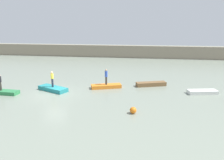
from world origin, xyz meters
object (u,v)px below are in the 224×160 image
at_px(rowboat_brown, 151,84).
at_px(mooring_buoy, 133,110).
at_px(rowboat_teal, 53,89).
at_px(rowboat_green, 1,92).
at_px(rowboat_orange, 106,86).
at_px(rowboat_white, 202,92).
at_px(person_blue_shirt, 106,76).
at_px(person_dark_shirt, 0,81).
at_px(person_yellow_shirt, 52,78).

xyz_separation_m(rowboat_brown, mooring_buoy, (-1.59, -8.79, 0.04)).
relative_size(rowboat_teal, mooring_buoy, 6.36).
xyz_separation_m(rowboat_green, rowboat_orange, (10.68, 3.92, 0.02)).
height_order(rowboat_white, mooring_buoy, mooring_buoy).
distance_m(rowboat_brown, rowboat_white, 5.84).
xyz_separation_m(rowboat_green, rowboat_teal, (4.98, 1.95, 0.03)).
height_order(rowboat_brown, person_blue_shirt, person_blue_shirt).
bearing_deg(rowboat_orange, mooring_buoy, -83.26).
xyz_separation_m(rowboat_white, mooring_buoy, (-6.97, -6.51, 0.08)).
height_order(rowboat_orange, rowboat_brown, rowboat_brown).
bearing_deg(rowboat_green, rowboat_white, 11.42).
bearing_deg(person_blue_shirt, rowboat_orange, 26.57).
xyz_separation_m(rowboat_orange, person_dark_shirt, (-10.68, -3.92, 1.15)).
distance_m(rowboat_green, person_yellow_shirt, 5.49).
bearing_deg(mooring_buoy, person_yellow_shirt, 151.20).
xyz_separation_m(rowboat_white, person_blue_shirt, (-10.55, 0.57, 1.24)).
xyz_separation_m(rowboat_brown, person_blue_shirt, (-5.17, -1.70, 1.21)).
distance_m(rowboat_green, person_blue_shirt, 11.45).
height_order(rowboat_teal, person_blue_shirt, person_blue_shirt).
bearing_deg(rowboat_green, mooring_buoy, -10.03).
height_order(rowboat_orange, person_blue_shirt, person_blue_shirt).
relative_size(rowboat_teal, person_yellow_shirt, 2.04).
height_order(person_dark_shirt, person_yellow_shirt, person_yellow_shirt).
height_order(rowboat_white, person_yellow_shirt, person_yellow_shirt).
height_order(person_blue_shirt, person_yellow_shirt, person_blue_shirt).
bearing_deg(person_dark_shirt, rowboat_white, 8.97).
distance_m(person_blue_shirt, mooring_buoy, 8.02).
distance_m(rowboat_brown, person_dark_shirt, 16.86).
bearing_deg(person_yellow_shirt, rowboat_teal, 0.00).
relative_size(rowboat_green, rowboat_brown, 1.06).
bearing_deg(rowboat_orange, rowboat_teal, 179.05).
xyz_separation_m(rowboat_teal, mooring_buoy, (9.29, -5.11, 0.06)).
xyz_separation_m(person_yellow_shirt, mooring_buoy, (9.29, -5.11, -1.14)).
height_order(rowboat_orange, rowboat_white, rowboat_orange).
relative_size(rowboat_green, mooring_buoy, 6.78).
height_order(rowboat_green, rowboat_orange, rowboat_orange).
distance_m(rowboat_teal, person_yellow_shirt, 1.20).
bearing_deg(rowboat_orange, person_blue_shirt, -173.51).
xyz_separation_m(person_blue_shirt, mooring_buoy, (3.58, -7.08, -1.16)).
bearing_deg(rowboat_white, person_yellow_shirt, 173.33).
xyz_separation_m(rowboat_teal, person_blue_shirt, (5.71, 1.98, 1.22)).
distance_m(rowboat_green, mooring_buoy, 14.61).
distance_m(rowboat_orange, mooring_buoy, 7.94).
bearing_deg(mooring_buoy, person_blue_shirt, 116.81).
distance_m(rowboat_teal, person_dark_shirt, 5.47).
distance_m(rowboat_brown, person_yellow_shirt, 11.54).
bearing_deg(rowboat_teal, rowboat_white, 29.82).
height_order(rowboat_teal, person_dark_shirt, person_dark_shirt).
bearing_deg(rowboat_brown, rowboat_green, 179.74).
distance_m(rowboat_green, rowboat_white, 21.49).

